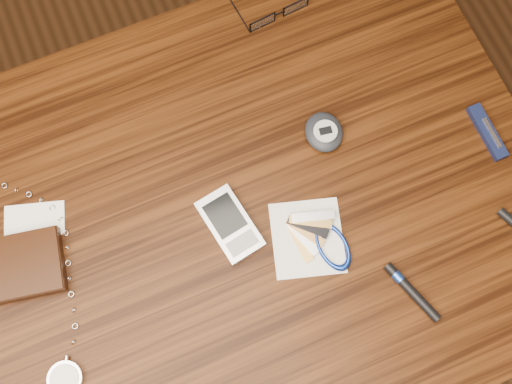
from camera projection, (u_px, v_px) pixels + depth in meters
ground at (229, 297)px, 1.63m from camera, size 3.80×3.80×0.00m
desk at (212, 242)px, 1.01m from camera, size 1.00×0.70×0.75m
wallet_and_card at (23, 265)px, 0.88m from camera, size 0.14×0.15×0.02m
eyeglasses at (277, 12)px, 1.00m from camera, size 0.12×0.12×0.02m
pocket_watch at (63, 368)px, 0.85m from camera, size 0.11×0.36×0.01m
pda_phone at (230, 224)px, 0.90m from camera, size 0.07×0.11×0.02m
pedometer at (324, 132)px, 0.94m from camera, size 0.07×0.07×0.03m
notepad_keys at (320, 240)px, 0.90m from camera, size 0.13×0.13×0.01m
pocket_knife at (487, 132)px, 0.95m from camera, size 0.02×0.09×0.01m
black_blue_pen at (410, 290)px, 0.88m from camera, size 0.04×0.10×0.01m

